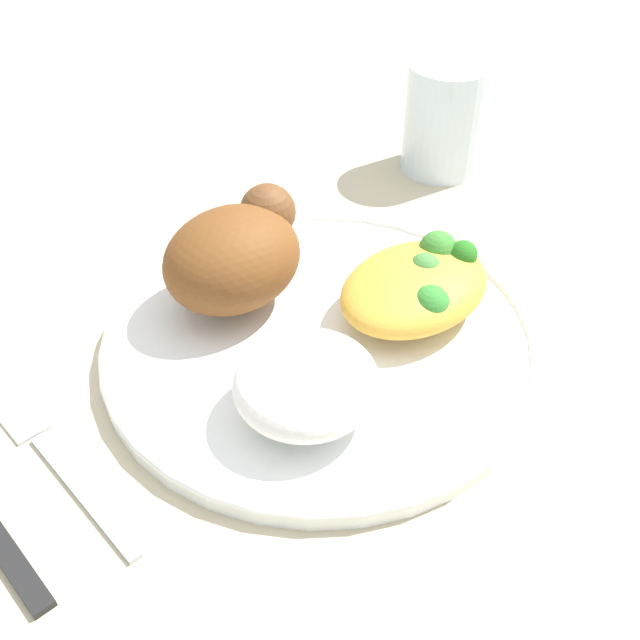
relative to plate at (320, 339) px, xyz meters
name	(u,v)px	position (x,y,z in m)	size (l,w,h in m)	color
ground_plane	(320,347)	(0.00, 0.00, -0.01)	(2.00, 2.00, 0.00)	#C4B793
plate	(320,339)	(0.00, 0.00, 0.00)	(0.29, 0.29, 0.01)	white
roasted_chicken	(236,254)	(-0.02, 0.07, 0.04)	(0.11, 0.08, 0.07)	brown
rice_pile	(306,383)	(-0.05, -0.04, 0.03)	(0.09, 0.08, 0.04)	white
mac_cheese_with_broccoli	(418,285)	(0.07, -0.03, 0.03)	(0.11, 0.08, 0.04)	gold
fork	(57,461)	(-0.18, 0.03, 0.00)	(0.02, 0.14, 0.01)	#B2B2B7
water_glass	(445,117)	(0.24, 0.10, 0.04)	(0.07, 0.07, 0.10)	silver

